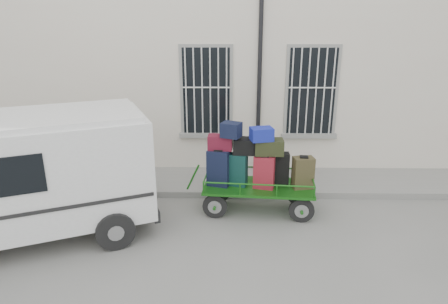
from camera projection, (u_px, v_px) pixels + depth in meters
name	position (u px, v px, depth m)	size (l,w,h in m)	color
ground	(219.00, 227.00, 8.16)	(80.00, 80.00, 0.00)	slate
building	(223.00, 53.00, 12.39)	(24.00, 5.15, 6.00)	beige
sidewalk	(221.00, 181.00, 10.22)	(24.00, 1.70, 0.15)	gray
luggage_cart	(255.00, 169.00, 8.51)	(2.80, 1.27, 2.01)	black
van	(17.00, 172.00, 7.30)	(5.15, 3.68, 2.41)	silver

